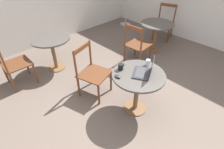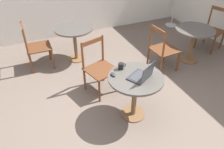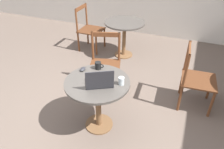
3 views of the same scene
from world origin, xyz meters
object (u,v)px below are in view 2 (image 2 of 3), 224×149
cafe_table_mid (194,35)px  mug (121,66)px  chair_far_left (36,47)px  mouse (113,74)px  chair_mid_right (213,30)px  laptop (142,75)px  chair_mid_left (162,49)px  cafe_table_near (135,85)px  cafe_table_far (74,34)px  chair_near_back (99,68)px  drinking_glass (152,68)px

cafe_table_mid → mug: mug is taller
chair_far_left → mug: size_ratio=7.80×
mouse → mug: bearing=31.0°
chair_mid_right → mouse: size_ratio=8.96×
chair_far_left → laptop: (1.14, -2.01, 0.31)m
cafe_table_mid → laptop: laptop is taller
chair_far_left → mouse: 1.99m
chair_mid_left → chair_far_left: same height
cafe_table_near → cafe_table_far: size_ratio=1.00×
chair_near_back → mouse: (-0.03, -0.62, 0.28)m
cafe_table_far → chair_mid_right: size_ratio=0.85×
chair_mid_right → mouse: chair_mid_right is taller
chair_mid_right → mug: chair_mid_right is taller
chair_mid_right → chair_mid_left: bearing=-169.0°
chair_mid_left → laptop: size_ratio=2.32×
chair_near_back → chair_far_left: (-0.85, 1.17, 0.00)m
mug → chair_far_left: bearing=120.1°
chair_far_left → mug: (0.98, -1.70, 0.31)m
cafe_table_near → chair_mid_left: (1.07, 0.88, -0.12)m
cafe_table_near → cafe_table_mid: (1.83, 0.92, 0.00)m
cafe_table_mid → chair_near_back: bearing=-175.9°
cafe_table_mid → chair_mid_right: size_ratio=0.85×
chair_mid_left → mouse: size_ratio=8.96×
chair_far_left → laptop: bearing=-60.5°
cafe_table_mid → mug: size_ratio=6.62×
cafe_table_mid → chair_near_back: (-2.06, -0.15, -0.12)m
cafe_table_far → drinking_glass: bearing=-72.5°
mug → mouse: bearing=-149.0°
cafe_table_mid → laptop: 2.04m
mouse → drinking_glass: size_ratio=1.10×
mug → cafe_table_mid: bearing=19.2°
mouse → chair_mid_right: bearing=19.6°
drinking_glass → cafe_table_near: bearing=-169.8°
cafe_table_far → cafe_table_near: bearing=-80.7°
laptop → drinking_glass: size_ratio=4.26×
chair_near_back → mug: 0.62m
cafe_table_far → chair_mid_right: (2.93, -0.75, -0.12)m
chair_mid_right → cafe_table_near: bearing=-155.7°
drinking_glass → chair_mid_right: bearing=25.7°
cafe_table_mid → chair_near_back: 2.07m
chair_mid_right → mouse: bearing=-160.4°
cafe_table_near → chair_far_left: chair_far_left is taller
chair_mid_left → cafe_table_mid: bearing=3.5°
drinking_glass → laptop: bearing=-154.1°
cafe_table_mid → chair_near_back: chair_near_back is taller
chair_near_back → drinking_glass: chair_near_back is taller
cafe_table_near → mouse: mouse is taller
chair_mid_left → chair_far_left: size_ratio=1.00×
laptop → chair_far_left: bearing=119.5°
chair_mid_left → laptop: 1.41m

